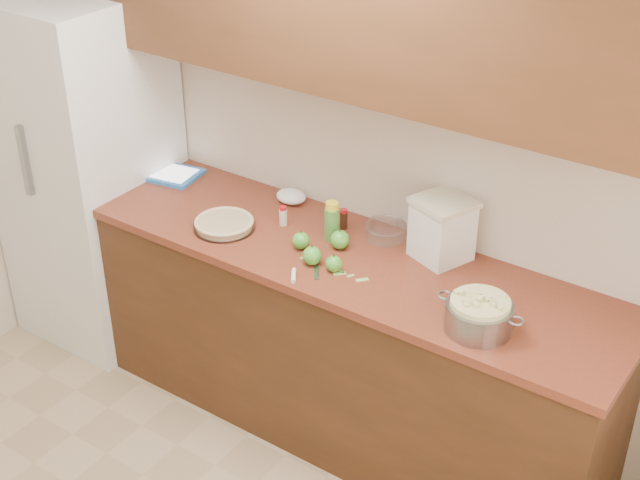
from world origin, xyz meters
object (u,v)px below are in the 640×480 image
Objects in this scene: flour_canister at (442,229)px; tablet at (170,174)px; colander at (479,315)px; pie at (224,224)px.

tablet is (-1.46, -0.08, -0.13)m from flour_canister.
flour_canister is 1.47m from tablet.
colander is 0.52m from flour_canister.
pie is 0.97m from flour_canister.
pie is at bearing 178.00° from colander.
flour_canister is at bearing 20.12° from pie.
flour_canister is (-0.36, 0.37, 0.08)m from colander.
pie is 0.61m from tablet.
pie is at bearing -159.88° from flour_canister.
flour_canister is at bearing -6.84° from tablet.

